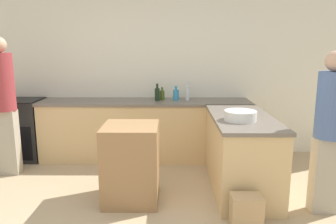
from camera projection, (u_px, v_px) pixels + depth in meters
wall_back at (147, 68)px, 5.09m from camera, size 8.00×0.06×2.70m
counter_back at (146, 130)px, 4.94m from camera, size 3.11×0.64×0.89m
counter_peninsula at (240, 152)px, 3.89m from camera, size 0.69×1.54×0.89m
range_oven at (20, 129)px, 4.95m from camera, size 0.72×0.62×0.90m
island_table at (131, 163)px, 3.58m from camera, size 0.59×0.61×0.85m
mixing_bowl at (240, 116)px, 3.56m from camera, size 0.35×0.35×0.11m
dish_soap_bottle at (176, 95)px, 4.89m from camera, size 0.09×0.09×0.21m
vinegar_bottle_clear at (188, 93)px, 4.87m from camera, size 0.06×0.06×0.27m
olive_oil_bottle at (162, 95)px, 4.92m from camera, size 0.07×0.07×0.19m
wine_bottle_dark at (157, 94)px, 4.84m from camera, size 0.07×0.07×0.25m
person_by_range at (4, 101)px, 4.22m from camera, size 0.30×0.30×1.80m
person_at_peninsula at (329, 126)px, 3.23m from camera, size 0.29×0.29×1.65m
paper_bag at (246, 212)px, 3.06m from camera, size 0.29×0.20×0.33m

